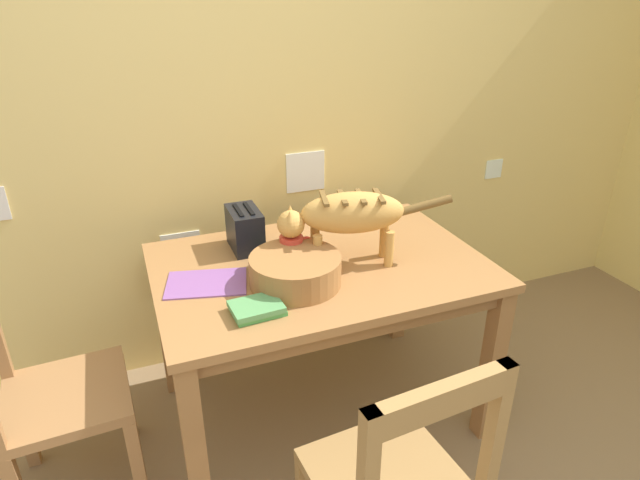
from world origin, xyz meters
name	(u,v)px	position (x,y,z in m)	size (l,w,h in m)	color
wall_rear	(242,106)	(0.00, 1.72, 1.25)	(5.33, 0.11, 2.50)	#EECF77
dining_table	(320,283)	(0.12, 1.08, 0.66)	(1.29, 0.87, 0.75)	#9F6C3D
cat	(347,215)	(0.22, 1.04, 0.95)	(0.66, 0.25, 0.29)	gold
saucer_bowl	(292,262)	(0.01, 1.10, 0.76)	(0.19, 0.19, 0.04)	#459C4E
coffee_mug	(292,247)	(0.02, 1.10, 0.83)	(0.14, 0.09, 0.09)	red
magazine	(207,283)	(-0.32, 1.08, 0.75)	(0.29, 0.20, 0.01)	#87539B
book_stack	(257,308)	(-0.20, 0.82, 0.76)	(0.18, 0.14, 0.04)	#49A34F
wicker_basket	(295,270)	(-0.02, 0.96, 0.80)	(0.34, 0.34, 0.11)	#9C6836
toaster	(245,229)	(-0.12, 1.32, 0.83)	(0.12, 0.20, 0.18)	black
wooden_chair_far	(52,395)	(-0.90, 1.03, 0.45)	(0.44, 0.44, 0.92)	#9E6D40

